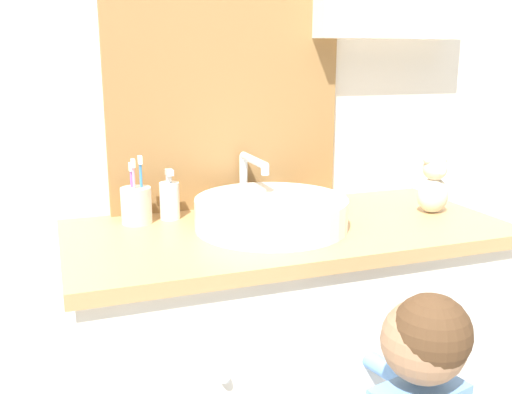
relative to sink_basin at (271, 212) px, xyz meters
name	(u,v)px	position (x,y,z in m)	size (l,w,h in m)	color
wall_back	(259,66)	(0.07, 0.29, 0.37)	(3.20, 0.18, 2.50)	silver
vanity_counter	(287,374)	(0.05, -0.01, -0.48)	(1.15, 0.54, 0.88)	silver
sink_basin	(271,212)	(0.00, 0.00, 0.00)	(0.40, 0.45, 0.17)	white
toothbrush_holder	(136,204)	(-0.32, 0.16, 0.01)	(0.08, 0.08, 0.18)	beige
soap_dispenser	(170,200)	(-0.23, 0.17, 0.01)	(0.05, 0.05, 0.14)	white
teddy_bear	(434,186)	(0.49, -0.02, 0.04)	(0.09, 0.08, 0.17)	beige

